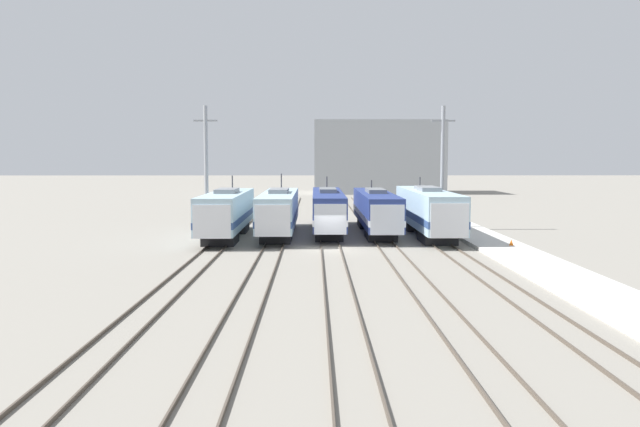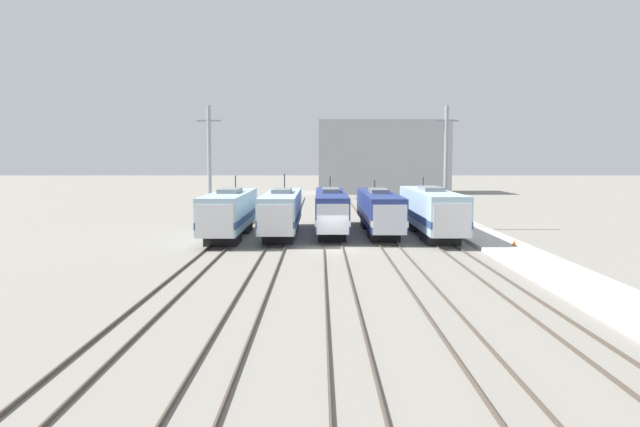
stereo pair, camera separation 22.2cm
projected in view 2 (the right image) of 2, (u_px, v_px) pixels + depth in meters
name	position (u px, v px, depth m)	size (l,w,h in m)	color
ground_plane	(331.00, 249.00, 46.65)	(400.00, 400.00, 0.00)	gray
rail_pair_far_left	(214.00, 249.00, 46.61)	(1.50, 120.00, 0.15)	#4C4238
rail_pair_center_left	(272.00, 249.00, 46.63)	(1.51, 120.00, 0.15)	#4C4238
rail_pair_center	(331.00, 248.00, 46.65)	(1.51, 120.00, 0.15)	#4C4238
rail_pair_center_right	(389.00, 248.00, 46.66)	(1.51, 120.00, 0.15)	#4C4238
rail_pair_far_right	(447.00, 248.00, 46.68)	(1.50, 120.00, 0.15)	#4C4238
locomotive_far_left	(227.00, 213.00, 53.02)	(3.07, 16.30, 5.24)	#232326
locomotive_center_left	(279.00, 212.00, 54.93)	(2.96, 17.80, 5.36)	#232326
locomotive_center	(328.00, 210.00, 56.71)	(2.76, 18.72, 5.03)	black
locomotive_center_right	(376.00, 211.00, 56.36)	(2.87, 18.87, 4.68)	black
locomotive_far_right	(429.00, 211.00, 54.30)	(3.12, 18.32, 5.05)	#232326
catenary_tower_left	(207.00, 167.00, 59.08)	(2.26, 0.38, 11.75)	gray
catenary_tower_right	(443.00, 167.00, 59.18)	(2.26, 0.38, 11.75)	gray
platform	(502.00, 247.00, 46.69)	(4.00, 120.00, 0.29)	beige
traffic_cone	(511.00, 242.00, 46.71)	(0.32, 0.32, 0.46)	orange
depot_building	(379.00, 157.00, 122.86)	(24.81, 14.70, 13.98)	#9EA3A8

